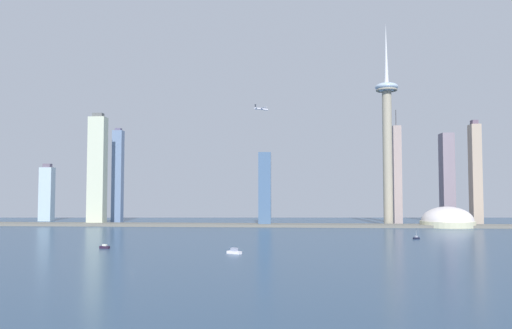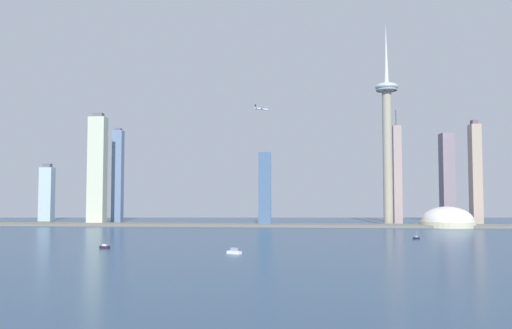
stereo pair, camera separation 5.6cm
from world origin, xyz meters
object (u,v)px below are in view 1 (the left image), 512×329
object	(u,v)px
observation_tower	(387,128)
skyscraper_2	(447,178)
skyscraper_1	(265,189)
boat_2	(105,247)
skyscraper_5	(397,175)
airplane	(261,109)
skyscraper_6	(47,193)
skyscraper_0	(475,174)
skyscraper_4	(118,176)
stadium_dome	(447,222)
boat_0	(234,252)
skyscraper_3	(97,170)
boat_3	(416,238)

from	to	relation	value
observation_tower	skyscraper_2	distance (m)	144.11
skyscraper_1	boat_2	distance (m)	335.93
skyscraper_1	skyscraper_5	world-z (taller)	skyscraper_5
observation_tower	boat_2	world-z (taller)	observation_tower
observation_tower	airplane	size ratio (longest dim) A/B	14.17
skyscraper_1	skyscraper_6	xyz separation A→B (m)	(-391.25, 107.59, -6.70)
skyscraper_6	skyscraper_0	bearing A→B (deg)	-4.59
skyscraper_4	airplane	size ratio (longest dim) A/B	7.21
skyscraper_0	skyscraper_4	bearing A→B (deg)	177.12
airplane	observation_tower	bearing A→B (deg)	-31.35
boat_2	airplane	size ratio (longest dim) A/B	0.44
stadium_dome	skyscraper_2	xyz separation A→B (m)	(27.40, 88.91, 65.59)
stadium_dome	airplane	xyz separation A→B (m)	(-271.36, -5.31, 167.86)
observation_tower	boat_0	bearing A→B (deg)	-117.79
skyscraper_6	skyscraper_1	bearing A→B (deg)	-15.38
skyscraper_3	boat_2	world-z (taller)	skyscraper_3
skyscraper_5	skyscraper_6	xyz separation A→B (m)	(-599.71, 36.48, -30.38)
skyscraper_5	boat_3	distance (m)	277.23
observation_tower	skyscraper_6	distance (m)	591.67
skyscraper_3	skyscraper_5	bearing A→B (deg)	6.99
skyscraper_5	skyscraper_3	bearing A→B (deg)	-173.01
observation_tower	boat_2	bearing A→B (deg)	-132.94
skyscraper_6	boat_3	bearing A→B (deg)	-27.98
observation_tower	skyscraper_6	size ratio (longest dim) A/B	3.10
boat_2	boat_3	size ratio (longest dim) A/B	1.11
skyscraper_6	boat_2	distance (m)	493.55
skyscraper_2	observation_tower	bearing A→B (deg)	-150.08
skyscraper_1	airplane	distance (m)	120.82
observation_tower	stadium_dome	bearing A→B (deg)	-19.18
skyscraper_0	boat_0	xyz separation A→B (m)	(-330.15, -386.02, -77.31)
skyscraper_3	boat_3	distance (m)	490.66
skyscraper_6	airplane	bearing A→B (deg)	-15.92
observation_tower	skyscraper_2	size ratio (longest dim) A/B	2.13
skyscraper_3	boat_0	bearing A→B (deg)	-53.71
observation_tower	boat_0	size ratio (longest dim) A/B	24.06
stadium_dome	boat_3	distance (m)	216.20
boat_3	airplane	bearing A→B (deg)	-73.31
boat_0	boat_3	world-z (taller)	boat_3
skyscraper_5	airplane	size ratio (longest dim) A/B	8.33
skyscraper_0	skyscraper_1	distance (m)	328.60
observation_tower	skyscraper_3	distance (m)	454.24
observation_tower	skyscraper_5	bearing A→B (deg)	61.93
skyscraper_0	boat_2	world-z (taller)	skyscraper_0
boat_2	boat_3	distance (m)	321.90
skyscraper_4	airplane	world-z (taller)	airplane
boat_0	boat_3	xyz separation A→B (m)	(180.75, 142.93, -0.43)
skyscraper_1	skyscraper_4	distance (m)	266.60
skyscraper_3	boat_3	world-z (taller)	skyscraper_3
boat_2	skyscraper_6	bearing A→B (deg)	136.70
skyscraper_0	skyscraper_3	xyz separation A→B (m)	(-586.61, -36.81, 6.17)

